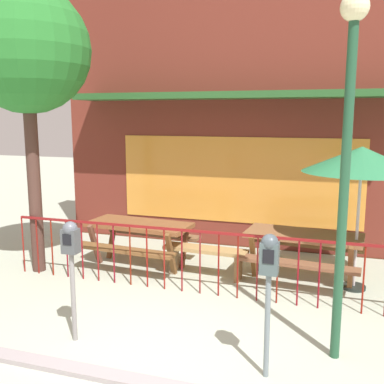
{
  "coord_description": "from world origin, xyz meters",
  "views": [
    {
      "loc": [
        1.79,
        -4.14,
        2.62
      ],
      "look_at": [
        -0.25,
        2.29,
        1.45
      ],
      "focal_mm": 41.72,
      "sensor_mm": 36.0,
      "label": 1
    }
  ],
  "objects_px": {
    "patio_bench": "(205,255)",
    "street_tree": "(26,51)",
    "picnic_table_left": "(139,232)",
    "street_lamp": "(348,129)",
    "parking_meter_far": "(71,249)",
    "picnic_table_right": "(303,243)",
    "parking_meter_near": "(269,268)",
    "patio_umbrella": "(362,160)"
  },
  "relations": [
    {
      "from": "picnic_table_left",
      "to": "street_lamp",
      "type": "xyz_separation_m",
      "value": [
        3.28,
        -2.12,
        1.87
      ]
    },
    {
      "from": "parking_meter_far",
      "to": "patio_bench",
      "type": "bearing_deg",
      "value": 70.74
    },
    {
      "from": "patio_umbrella",
      "to": "street_lamp",
      "type": "distance_m",
      "value": 2.21
    },
    {
      "from": "parking_meter_far",
      "to": "street_lamp",
      "type": "height_order",
      "value": "street_lamp"
    },
    {
      "from": "street_tree",
      "to": "street_lamp",
      "type": "relative_size",
      "value": 1.23
    },
    {
      "from": "parking_meter_near",
      "to": "street_lamp",
      "type": "bearing_deg",
      "value": 42.13
    },
    {
      "from": "street_tree",
      "to": "street_lamp",
      "type": "distance_m",
      "value": 5.14
    },
    {
      "from": "picnic_table_left",
      "to": "picnic_table_right",
      "type": "distance_m",
      "value": 2.78
    },
    {
      "from": "street_lamp",
      "to": "street_tree",
      "type": "bearing_deg",
      "value": 164.15
    },
    {
      "from": "picnic_table_left",
      "to": "parking_meter_far",
      "type": "bearing_deg",
      "value": -82.27
    },
    {
      "from": "picnic_table_right",
      "to": "street_lamp",
      "type": "bearing_deg",
      "value": -77.4
    },
    {
      "from": "picnic_table_left",
      "to": "parking_meter_near",
      "type": "xyz_separation_m",
      "value": [
        2.62,
        -2.72,
        0.54
      ]
    },
    {
      "from": "patio_umbrella",
      "to": "parking_meter_near",
      "type": "relative_size",
      "value": 1.46
    },
    {
      "from": "picnic_table_right",
      "to": "parking_meter_far",
      "type": "distance_m",
      "value": 3.74
    },
    {
      "from": "parking_meter_near",
      "to": "street_lamp",
      "type": "height_order",
      "value": "street_lamp"
    },
    {
      "from": "street_tree",
      "to": "street_lamp",
      "type": "height_order",
      "value": "street_tree"
    },
    {
      "from": "street_tree",
      "to": "picnic_table_left",
      "type": "bearing_deg",
      "value": 25.86
    },
    {
      "from": "picnic_table_left",
      "to": "parking_meter_far",
      "type": "distance_m",
      "value": 2.73
    },
    {
      "from": "patio_umbrella",
      "to": "parking_meter_far",
      "type": "height_order",
      "value": "patio_umbrella"
    },
    {
      "from": "parking_meter_near",
      "to": "parking_meter_far",
      "type": "height_order",
      "value": "parking_meter_near"
    },
    {
      "from": "parking_meter_far",
      "to": "street_lamp",
      "type": "bearing_deg",
      "value": 10.48
    },
    {
      "from": "picnic_table_left",
      "to": "street_tree",
      "type": "height_order",
      "value": "street_tree"
    },
    {
      "from": "picnic_table_right",
      "to": "street_lamp",
      "type": "distance_m",
      "value": 2.99
    },
    {
      "from": "patio_umbrella",
      "to": "parking_meter_far",
      "type": "distance_m",
      "value": 4.25
    },
    {
      "from": "patio_umbrella",
      "to": "street_tree",
      "type": "relative_size",
      "value": 0.47
    },
    {
      "from": "street_tree",
      "to": "patio_bench",
      "type": "bearing_deg",
      "value": 12.25
    },
    {
      "from": "picnic_table_left",
      "to": "parking_meter_near",
      "type": "distance_m",
      "value": 3.81
    },
    {
      "from": "parking_meter_far",
      "to": "picnic_table_right",
      "type": "bearing_deg",
      "value": 49.31
    },
    {
      "from": "street_tree",
      "to": "street_lamp",
      "type": "bearing_deg",
      "value": -15.85
    },
    {
      "from": "parking_meter_far",
      "to": "street_tree",
      "type": "distance_m",
      "value": 3.68
    },
    {
      "from": "picnic_table_left",
      "to": "street_tree",
      "type": "relative_size",
      "value": 0.41
    },
    {
      "from": "picnic_table_left",
      "to": "patio_umbrella",
      "type": "height_order",
      "value": "patio_umbrella"
    },
    {
      "from": "patio_bench",
      "to": "street_lamp",
      "type": "height_order",
      "value": "street_lamp"
    },
    {
      "from": "parking_meter_far",
      "to": "street_tree",
      "type": "relative_size",
      "value": 0.31
    },
    {
      "from": "picnic_table_left",
      "to": "patio_umbrella",
      "type": "relative_size",
      "value": 0.88
    },
    {
      "from": "patio_bench",
      "to": "parking_meter_far",
      "type": "relative_size",
      "value": 0.98
    },
    {
      "from": "patio_bench",
      "to": "street_tree",
      "type": "bearing_deg",
      "value": -167.75
    },
    {
      "from": "parking_meter_near",
      "to": "street_tree",
      "type": "bearing_deg",
      "value": 154.65
    },
    {
      "from": "picnic_table_left",
      "to": "street_lamp",
      "type": "height_order",
      "value": "street_lamp"
    },
    {
      "from": "picnic_table_right",
      "to": "patio_bench",
      "type": "relative_size",
      "value": 1.36
    },
    {
      "from": "patio_bench",
      "to": "street_lamp",
      "type": "relative_size",
      "value": 0.37
    },
    {
      "from": "picnic_table_right",
      "to": "street_tree",
      "type": "bearing_deg",
      "value": -168.25
    }
  ]
}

